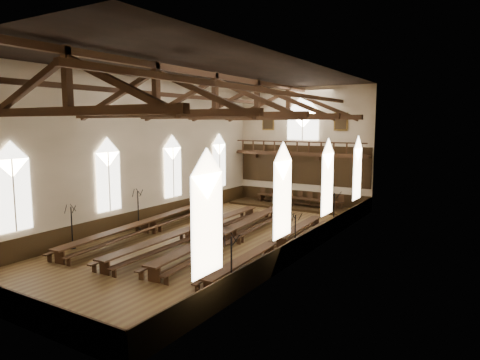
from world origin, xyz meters
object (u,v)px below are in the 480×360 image
object	(u,v)px
refectory_row_a	(148,223)
candelabrum_left_far	(205,201)
dais	(296,206)
candelabrum_right_mid	(295,243)
refectory_row_c	(229,232)
refectory_row_d	(275,243)
refectory_row_b	(194,230)
candelabrum_left_near	(72,235)
candelabrum_right_near	(231,276)
high_table	(296,199)
candelabrum_right_far	(334,219)
candelabrum_left_mid	(138,217)

from	to	relation	value
refectory_row_a	candelabrum_left_far	bearing A→B (deg)	97.23
dais	candelabrum_right_mid	bearing A→B (deg)	-65.97
refectory_row_c	candelabrum_right_mid	distance (m)	4.38
refectory_row_a	candelabrum_right_mid	size ratio (longest dim) A/B	6.44
refectory_row_c	refectory_row_d	size ratio (longest dim) A/B	1.09
refectory_row_b	candelabrum_left_near	distance (m)	6.83
candelabrum_right_near	refectory_row_a	bearing A→B (deg)	150.01
candelabrum_left_far	high_table	bearing A→B (deg)	41.12
refectory_row_c	candelabrum_right_near	distance (m)	7.90
candelabrum_right_mid	refectory_row_c	bearing A→B (deg)	175.08
candelabrum_left_near	dais	bearing A→B (deg)	71.88
refectory_row_d	candelabrum_right_far	xyz separation A→B (m)	(1.17, 6.00, 0.31)
refectory_row_c	candelabrum_right_near	world-z (taller)	candelabrum_right_near
dais	candelabrum_left_near	distance (m)	18.36
refectory_row_b	high_table	bearing A→B (deg)	84.87
refectory_row_c	high_table	bearing A→B (deg)	95.01
refectory_row_b	candelabrum_right_near	xyz separation A→B (m)	(6.51, -5.91, 0.22)
dais	high_table	distance (m)	0.67
candelabrum_left_near	candelabrum_right_near	size ratio (longest dim) A/B	0.96
refectory_row_d	dais	bearing A→B (deg)	109.23
refectory_row_d	candelabrum_left_mid	xyz separation A→B (m)	(-9.93, -0.25, 0.33)
dais	candelabrum_left_mid	bearing A→B (deg)	-114.80
refectory_row_d	candelabrum_right_near	bearing A→B (deg)	-79.27
candelabrum_left_mid	candelabrum_right_near	world-z (taller)	candelabrum_left_mid
high_table	candelabrum_right_mid	bearing A→B (deg)	-65.97
high_table	candelabrum_right_mid	world-z (taller)	candelabrum_right_mid
refectory_row_b	refectory_row_c	bearing A→B (deg)	17.16
candelabrum_right_near	candelabrum_right_far	bearing A→B (deg)	90.00
candelabrum_left_mid	candelabrum_right_far	xyz separation A→B (m)	(11.10, 6.25, -0.02)
refectory_row_b	candelabrum_left_far	bearing A→B (deg)	121.80
refectory_row_c	refectory_row_d	distance (m)	3.22
refectory_row_a	candelabrum_right_far	size ratio (longest dim) A/B	5.63
high_table	candelabrum_left_mid	distance (m)	13.60
refectory_row_d	high_table	world-z (taller)	high_table
refectory_row_a	refectory_row_b	bearing A→B (deg)	0.86
refectory_row_b	candelabrum_left_near	world-z (taller)	candelabrum_left_near
refectory_row_d	refectory_row_b	bearing A→B (deg)	-176.92
candelabrum_right_mid	refectory_row_b	bearing A→B (deg)	-177.49
high_table	refectory_row_a	bearing A→B (deg)	-110.93
candelabrum_left_near	candelabrum_right_far	world-z (taller)	candelabrum_right_far
candelabrum_left_near	candelabrum_right_far	bearing A→B (deg)	45.61
refectory_row_d	refectory_row_c	bearing A→B (deg)	173.32
high_table	candelabrum_right_far	distance (m)	8.14
candelabrum_left_far	candelabrum_left_near	bearing A→B (deg)	-90.00
high_table	candelabrum_left_near	world-z (taller)	candelabrum_left_near
refectory_row_b	candelabrum_left_far	world-z (taller)	candelabrum_left_far
refectory_row_d	high_table	size ratio (longest dim) A/B	1.91
dais	candelabrum_left_far	world-z (taller)	candelabrum_left_far
refectory_row_d	candelabrum_right_near	xyz separation A→B (m)	(1.17, -6.20, 0.29)
refectory_row_a	candelabrum_left_mid	xyz separation A→B (m)	(-0.95, 0.09, 0.25)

